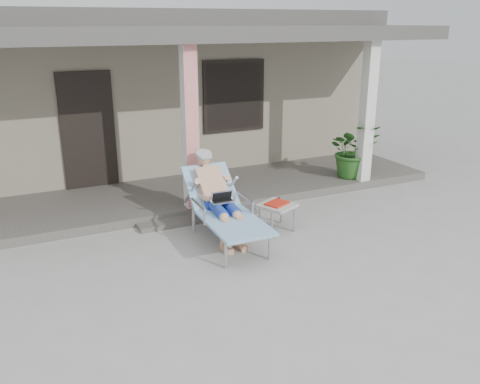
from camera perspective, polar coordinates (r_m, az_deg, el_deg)
ground at (r=6.74m, az=1.08°, el=-8.52°), size 60.00×60.00×0.00m
house at (r=12.24m, az=-12.75°, el=11.56°), size 10.40×5.40×3.30m
porch_deck at (r=9.28m, az=-7.15°, el=-0.39°), size 10.00×2.00×0.15m
porch_overhang at (r=8.74m, az=-7.76°, el=16.58°), size 10.00×2.30×2.85m
porch_step at (r=8.27m, az=-4.61°, el=-2.97°), size 2.00×0.30×0.07m
lounger at (r=7.37m, az=-2.18°, el=0.52°), size 0.78×1.98×1.28m
side_table at (r=7.82m, az=4.18°, el=-1.65°), size 0.65×0.65×0.44m
potted_palm at (r=10.18m, az=12.59°, el=4.61°), size 1.19×1.10×1.08m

